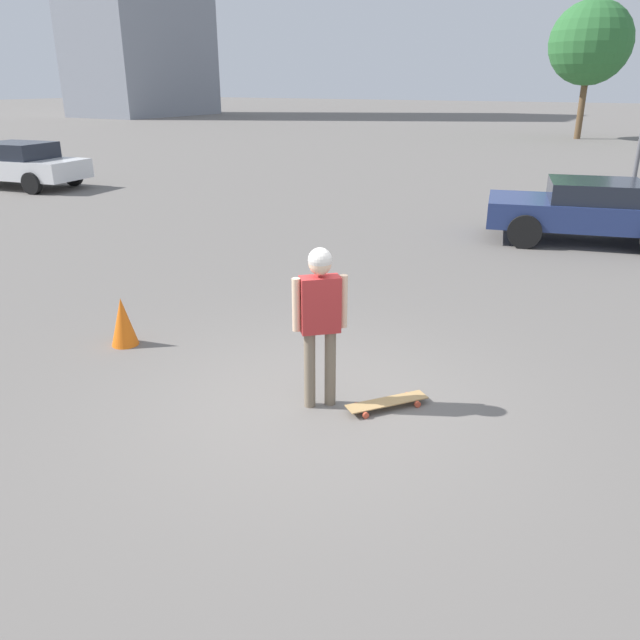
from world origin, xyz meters
name	(u,v)px	position (x,y,z in m)	size (l,w,h in m)	color
ground_plane	(320,404)	(0.00, 0.00, 0.00)	(220.00, 220.00, 0.00)	slate
person	(320,309)	(0.00, 0.00, 1.11)	(0.46, 0.42, 1.77)	#7A6B56
skateboard	(387,402)	(0.67, 0.29, 0.07)	(0.73, 0.84, 0.08)	tan
car_parked_near	(589,209)	(1.52, 9.31, 0.72)	(4.48, 2.79, 1.33)	navy
car_parked_far	(18,164)	(-15.93, 8.26, 0.76)	(4.82, 2.53, 1.45)	silver
tree_distant	(590,43)	(-2.41, 37.00, 5.37)	(4.71, 4.71, 7.75)	brown
traffic_cone	(123,322)	(-3.10, 0.20, 0.33)	(0.36, 0.36, 0.66)	orange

